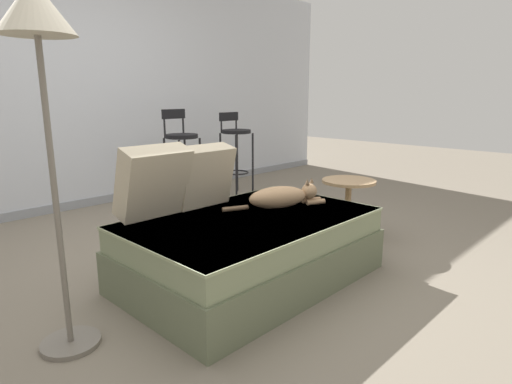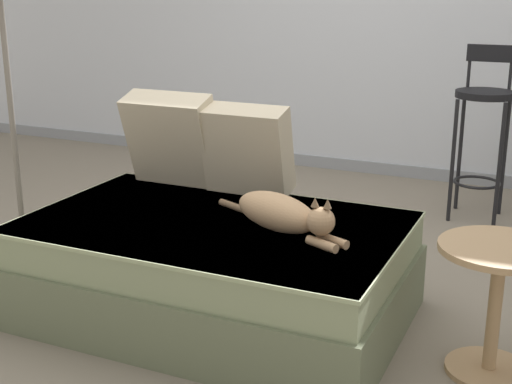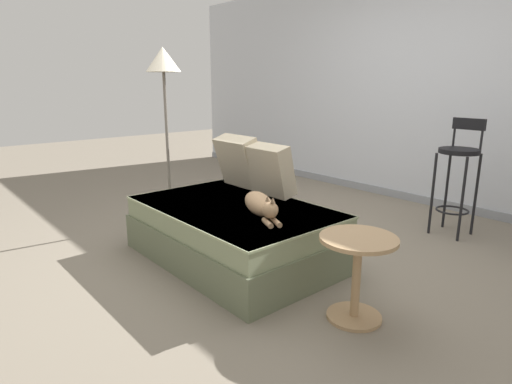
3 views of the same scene
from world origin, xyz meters
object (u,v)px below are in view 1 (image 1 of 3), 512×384
at_px(bar_stool_by_doorway, 236,143).
at_px(bar_stool_near_window, 181,149).
at_px(throw_pillow_middle, 204,176).
at_px(cat, 282,197).
at_px(side_table, 348,200).
at_px(floor_lamp, 39,45).
at_px(couch, 251,248).
at_px(throw_pillow_corner, 153,182).

bearing_deg(bar_stool_by_doorway, bar_stool_near_window, 179.95).
xyz_separation_m(throw_pillow_middle, cat, (0.35, -0.41, -0.14)).
bearing_deg(side_table, throw_pillow_middle, 160.78).
distance_m(cat, side_table, 0.86).
bearing_deg(bar_stool_by_doorway, floor_lamp, -147.61).
distance_m(throw_pillow_middle, side_table, 1.30).
bearing_deg(couch, cat, 0.81).
bearing_deg(bar_stool_near_window, couch, -114.10).
relative_size(throw_pillow_middle, bar_stool_by_doorway, 0.44).
height_order(throw_pillow_corner, cat, throw_pillow_corner).
height_order(throw_pillow_corner, bar_stool_near_window, bar_stool_near_window).
height_order(bar_stool_by_doorway, side_table, bar_stool_by_doorway).
height_order(couch, throw_pillow_corner, throw_pillow_corner).
xyz_separation_m(throw_pillow_middle, bar_stool_by_doorway, (1.66, 1.44, -0.03)).
relative_size(couch, throw_pillow_middle, 3.72).
bearing_deg(cat, side_table, -0.30).
bearing_deg(throw_pillow_middle, couch, -84.49).
bearing_deg(floor_lamp, bar_stool_by_doorway, 32.39).
xyz_separation_m(bar_stool_near_window, side_table, (0.32, -1.86, -0.29)).
bearing_deg(bar_stool_near_window, cat, -105.77).
distance_m(couch, side_table, 1.16).
bearing_deg(floor_lamp, cat, -3.76).
bearing_deg(floor_lamp, couch, -4.97).
xyz_separation_m(throw_pillow_corner, side_table, (1.59, -0.41, -0.34)).
bearing_deg(side_table, cat, 179.70).
bearing_deg(couch, floor_lamp, 175.03).
xyz_separation_m(throw_pillow_corner, bar_stool_near_window, (1.27, 1.45, -0.04)).
xyz_separation_m(throw_pillow_middle, bar_stool_near_window, (0.87, 1.45, -0.03)).
relative_size(bar_stool_by_doorway, side_table, 1.94).
bearing_deg(couch, throw_pillow_middle, 95.51).
xyz_separation_m(throw_pillow_corner, bar_stool_by_doorway, (2.06, 1.44, -0.05)).
relative_size(cat, side_table, 1.37).
bearing_deg(cat, throw_pillow_corner, 151.25).
distance_m(couch, bar_stool_near_window, 2.08).
bearing_deg(cat, throw_pillow_middle, 130.30).
height_order(cat, bar_stool_near_window, bar_stool_near_window).
height_order(throw_pillow_middle, floor_lamp, floor_lamp).
bearing_deg(cat, bar_stool_by_doorway, 54.67).
bearing_deg(couch, bar_stool_near_window, 65.90).
bearing_deg(bar_stool_near_window, floor_lamp, -138.39).
relative_size(throw_pillow_corner, throw_pillow_middle, 1.08).
distance_m(throw_pillow_middle, bar_stool_near_window, 1.69).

